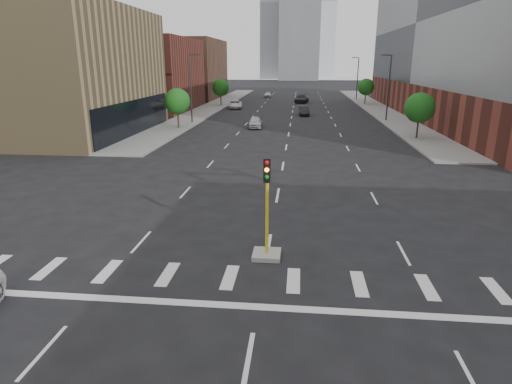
% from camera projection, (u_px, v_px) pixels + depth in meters
% --- Properties ---
extents(sidewalk_left_far, '(5.00, 92.00, 0.15)m').
position_uv_depth(sidewalk_left_far, '(215.00, 106.00, 81.84)').
color(sidewalk_left_far, gray).
rests_on(sidewalk_left_far, ground).
extents(sidewalk_right_far, '(5.00, 92.00, 0.15)m').
position_uv_depth(sidewalk_right_far, '(375.00, 107.00, 78.93)').
color(sidewalk_right_far, gray).
rests_on(sidewalk_right_far, ground).
extents(building_left_mid, '(20.00, 24.00, 14.00)m').
position_uv_depth(building_left_mid, '(48.00, 72.00, 48.68)').
color(building_left_mid, '#8E7650').
rests_on(building_left_mid, ground).
extents(building_left_far_a, '(20.00, 22.00, 12.00)m').
position_uv_depth(building_left_far_a, '(134.00, 75.00, 73.72)').
color(building_left_far_a, brown).
rests_on(building_left_far_a, ground).
extents(building_left_far_b, '(20.00, 24.00, 13.00)m').
position_uv_depth(building_left_far_b, '(176.00, 69.00, 98.31)').
color(building_left_far_b, brown).
rests_on(building_left_far_b, ground).
extents(building_right_main, '(24.00, 70.00, 22.00)m').
position_uv_depth(building_right_main, '(501.00, 41.00, 61.02)').
color(building_right_main, brown).
rests_on(building_right_main, ground).
extents(tower_left, '(22.00, 22.00, 70.00)m').
position_uv_depth(tower_left, '(284.00, 5.00, 209.90)').
color(tower_left, '#B2B7BC').
rests_on(tower_left, ground).
extents(tower_right, '(20.00, 20.00, 80.00)m').
position_uv_depth(tower_right, '(319.00, 4.00, 244.76)').
color(tower_right, '#B2B7BC').
rests_on(tower_right, ground).
extents(tower_mid, '(18.00, 18.00, 44.00)m').
position_uv_depth(tower_mid, '(300.00, 30.00, 193.89)').
color(tower_mid, slate).
rests_on(tower_mid, ground).
extents(median_traffic_signal, '(1.20, 1.20, 4.40)m').
position_uv_depth(median_traffic_signal, '(267.00, 236.00, 18.24)').
color(median_traffic_signal, '#999993').
rests_on(median_traffic_signal, ground).
extents(streetlight_right_a, '(1.60, 0.22, 9.07)m').
position_uv_depth(streetlight_right_a, '(388.00, 85.00, 59.57)').
color(streetlight_right_a, '#2D2D30').
rests_on(streetlight_right_a, ground).
extents(streetlight_right_b, '(1.60, 0.22, 9.07)m').
position_uv_depth(streetlight_right_b, '(357.00, 77.00, 92.87)').
color(streetlight_right_b, '#2D2D30').
rests_on(streetlight_right_b, ground).
extents(streetlight_left, '(1.60, 0.22, 9.07)m').
position_uv_depth(streetlight_left, '(191.00, 86.00, 57.41)').
color(streetlight_left, '#2D2D30').
rests_on(streetlight_left, ground).
extents(tree_left_near, '(3.20, 3.20, 4.85)m').
position_uv_depth(tree_left_near, '(177.00, 101.00, 53.18)').
color(tree_left_near, '#382619').
rests_on(tree_left_near, ground).
extents(tree_left_far, '(3.20, 3.20, 4.85)m').
position_uv_depth(tree_left_far, '(221.00, 88.00, 81.73)').
color(tree_left_far, '#382619').
rests_on(tree_left_far, ground).
extents(tree_right_near, '(3.20, 3.20, 4.85)m').
position_uv_depth(tree_right_near, '(420.00, 108.00, 45.71)').
color(tree_right_near, '#382619').
rests_on(tree_right_near, ground).
extents(tree_right_far, '(3.20, 3.20, 4.85)m').
position_uv_depth(tree_right_far, '(366.00, 87.00, 83.77)').
color(tree_right_far, '#382619').
rests_on(tree_right_far, ground).
extents(car_near_left, '(1.96, 4.34, 1.45)m').
position_uv_depth(car_near_left, '(255.00, 122.00, 54.59)').
color(car_near_left, '#B4B4B9').
rests_on(car_near_left, ground).
extents(car_mid_right, '(1.71, 4.39, 1.42)m').
position_uv_depth(car_mid_right, '(304.00, 111.00, 67.32)').
color(car_mid_right, black).
rests_on(car_mid_right, ground).
extents(car_far_left, '(3.09, 5.49, 1.45)m').
position_uv_depth(car_far_left, '(235.00, 104.00, 77.55)').
color(car_far_left, white).
rests_on(car_far_left, ground).
extents(car_deep_right, '(3.25, 6.12, 1.69)m').
position_uv_depth(car_deep_right, '(302.00, 99.00, 88.10)').
color(car_deep_right, black).
rests_on(car_deep_right, ground).
extents(car_distant, '(1.70, 3.93, 1.32)m').
position_uv_depth(car_distant, '(268.00, 95.00, 101.63)').
color(car_distant, silver).
rests_on(car_distant, ground).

